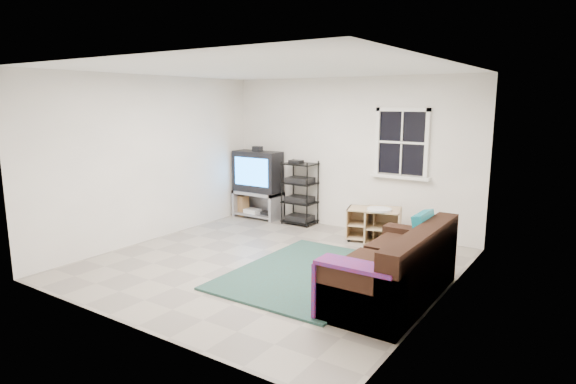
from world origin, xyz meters
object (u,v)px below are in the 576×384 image
Objects in this scene: tv_unit at (258,179)px; side_table_right at (383,224)px; side_table_left at (362,222)px; sofa at (395,271)px; av_rack at (300,197)px.

tv_unit is 2.09× the size of side_table_right.
sofa is at bearing -55.91° from side_table_left.
side_table_left is at bearing 124.09° from sofa.
sofa is at bearing -31.59° from tv_unit.
av_rack is 3.54m from sofa.
tv_unit is 2.76m from side_table_right.
tv_unit reaches higher than side_table_left.
av_rack is at bearing 140.15° from sofa.
tv_unit is 2.47× the size of side_table_left.
sofa reaches higher than side_table_left.
tv_unit is 2.35m from side_table_left.
side_table_left is 2.40m from sofa.
tv_unit reaches higher than av_rack.
side_table_right is at bearing -12.49° from av_rack.
av_rack is 0.57× the size of sofa.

